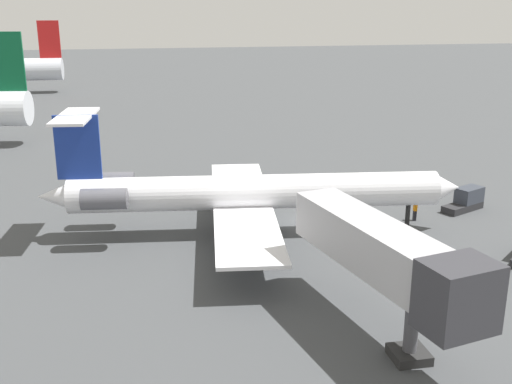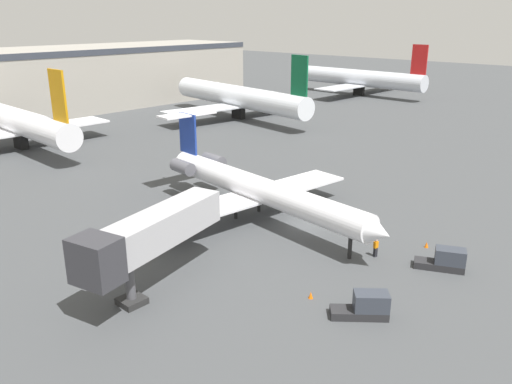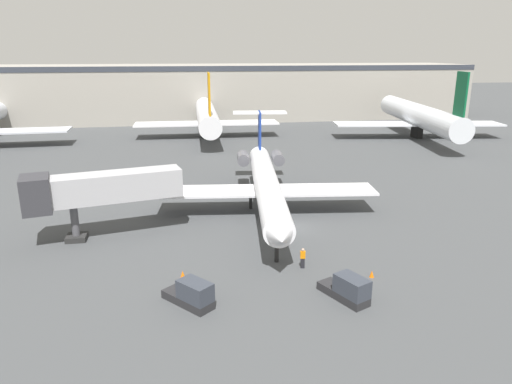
{
  "view_description": "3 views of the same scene",
  "coord_description": "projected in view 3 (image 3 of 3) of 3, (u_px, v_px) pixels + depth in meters",
  "views": [
    {
      "loc": [
        -45.61,
        12.94,
        17.04
      ],
      "look_at": [
        -1.09,
        4.03,
        3.09
      ],
      "focal_mm": 43.53,
      "sensor_mm": 36.0,
      "label": 1
    },
    {
      "loc": [
        -39.13,
        -29.08,
        20.08
      ],
      "look_at": [
        -0.59,
        5.96,
        2.35
      ],
      "focal_mm": 36.36,
      "sensor_mm": 36.0,
      "label": 2
    },
    {
      "loc": [
        -11.07,
        -42.53,
        16.75
      ],
      "look_at": [
        -3.33,
        2.42,
        3.1
      ],
      "focal_mm": 33.05,
      "sensor_mm": 36.0,
      "label": 3
    }
  ],
  "objects": [
    {
      "name": "regional_jet",
      "position": [
        266.0,
        181.0,
        50.41
      ],
      "size": [
        23.9,
        31.87,
        9.36
      ],
      "color": "white",
      "rests_on": "ground_plane"
    },
    {
      "name": "baggage_tug_trailing",
      "position": [
        192.0,
        295.0,
        32.1
      ],
      "size": [
        3.65,
        3.96,
        1.9
      ],
      "color": "#262628",
      "rests_on": "ground_plane"
    },
    {
      "name": "traffic_cone_near",
      "position": [
        183.0,
        274.0,
        36.29
      ],
      "size": [
        0.36,
        0.36,
        0.55
      ],
      "color": "orange",
      "rests_on": "ground_plane"
    },
    {
      "name": "parked_airliner_centre",
      "position": [
        207.0,
        116.0,
        94.45
      ],
      "size": [
        28.89,
        34.29,
        13.4
      ],
      "color": "white",
      "rests_on": "ground_plane"
    },
    {
      "name": "terminal_building",
      "position": [
        217.0,
        92.0,
        121.64
      ],
      "size": [
        129.42,
        22.81,
        13.49
      ],
      "color": "#9E998E",
      "rests_on": "ground_plane"
    },
    {
      "name": "baggage_tug_lead",
      "position": [
        348.0,
        289.0,
        32.81
      ],
      "size": [
        2.95,
        4.22,
        1.9
      ],
      "color": "#262628",
      "rests_on": "ground_plane"
    },
    {
      "name": "ground_crew_marshaller",
      "position": [
        303.0,
        258.0,
        37.73
      ],
      "size": [
        0.44,
        0.33,
        1.69
      ],
      "color": "black",
      "rests_on": "ground_plane"
    },
    {
      "name": "parked_airliner_east_mid",
      "position": [
        419.0,
        116.0,
        93.75
      ],
      "size": [
        33.71,
        39.71,
        13.68
      ],
      "color": "silver",
      "rests_on": "ground_plane"
    },
    {
      "name": "traffic_cone_mid",
      "position": [
        372.0,
        274.0,
        36.32
      ],
      "size": [
        0.36,
        0.36,
        0.55
      ],
      "color": "orange",
      "rests_on": "ground_plane"
    },
    {
      "name": "jet_bridge",
      "position": [
        94.0,
        190.0,
        42.91
      ],
      "size": [
        14.27,
        5.84,
        6.37
      ],
      "color": "#ADADB2",
      "rests_on": "ground_plane"
    },
    {
      "name": "ground_plane",
      "position": [
        293.0,
        228.0,
        46.77
      ],
      "size": [
        400.0,
        400.0,
        0.1
      ],
      "primitive_type": "cube",
      "color": "#424447"
    }
  ]
}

